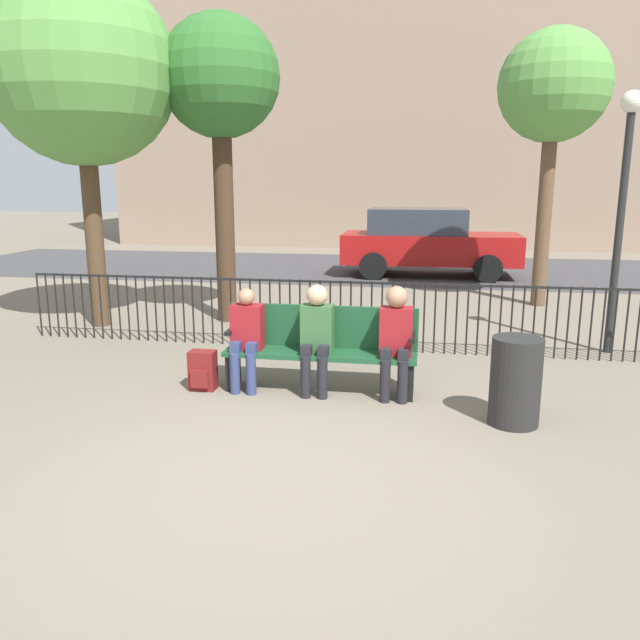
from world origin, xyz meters
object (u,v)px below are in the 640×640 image
Objects in this scene: tree_2 at (81,71)px; tree_0 at (220,83)px; backpack at (203,371)px; park_bench at (321,345)px; seated_person_1 at (317,333)px; seated_person_0 at (246,334)px; tree_1 at (554,90)px; parked_car_0 at (427,241)px; trash_bin at (515,381)px; lamp_post at (624,182)px; seated_person_2 at (396,335)px.

tree_0 is at bearing 20.32° from tree_2.
backpack is 0.08× the size of tree_2.
park_bench is 1.76× the size of seated_person_1.
tree_1 is (3.98, 5.54, 3.17)m from seated_person_0.
parked_car_0 reaches higher than trash_bin.
parked_car_0 is at bearing 109.98° from lamp_post.
tree_0 is at bearing 121.95° from seated_person_1.
tree_0 is at bearing -119.71° from parked_car_0.
tree_0 is 0.98× the size of tree_1.
lamp_post reaches higher than trash_bin.
seated_person_1 is at bearing -179.97° from seated_person_2.
park_bench is 0.44× the size of tree_0.
tree_0 reaches higher than backpack.
park_bench is at bearing 78.21° from seated_person_1.
tree_0 is 5.94m from lamp_post.
park_bench is 2.08m from trash_bin.
lamp_post reaches higher than backpack.
backpack is at bearing -153.78° from lamp_post.
lamp_post is at bearing -10.67° from tree_0.
seated_person_1 is at bearing -58.05° from tree_0.
parked_car_0 is (1.11, 8.85, 0.34)m from park_bench.
seated_person_2 is 0.23× the size of tree_2.
tree_1 is (3.18, 5.41, 3.30)m from park_bench.
park_bench is 8.92m from parked_car_0.
seated_person_1 is at bearing -33.65° from tree_2.
parked_car_0 is (5.10, 6.34, -2.99)m from tree_2.
park_bench is at bearing -120.43° from tree_1.
seated_person_2 is 2.15m from backpack.
tree_2 is (-2.71, 2.75, 3.62)m from backpack.
park_bench is 1.34m from backpack.
tree_2 is at bearing 146.35° from seated_person_1.
seated_person_1 is at bearing -101.79° from park_bench.
tree_2 is at bearing 151.21° from seated_person_2.
parked_car_0 reaches higher than park_bench.
parked_car_0 is 9.59m from trash_bin.
backpack is 4.98m from tree_0.
backpack is at bearing -177.15° from seated_person_2.
backpack is 0.09× the size of tree_1.
park_bench is at bearing 170.76° from seated_person_2.
backpack is at bearing -104.75° from parked_car_0.
parked_car_0 is 5.01× the size of trash_bin.
park_bench is 2.49× the size of trash_bin.
tree_0 reaches higher than parked_car_0.
seated_person_1 is 0.84m from seated_person_2.
lamp_post reaches higher than parked_car_0.
seated_person_2 is at bearing -113.12° from tree_1.
seated_person_0 is 1.62m from seated_person_2.
seated_person_1 is 1.34m from backpack.
parked_car_0 reaches higher than seated_person_0.
lamp_post is (3.57, 2.27, 1.57)m from seated_person_1.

